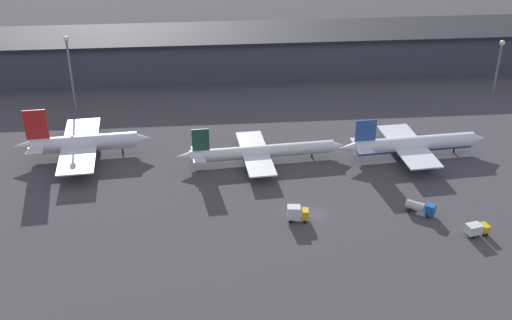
{
  "coord_description": "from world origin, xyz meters",
  "views": [
    {
      "loc": [
        -25.99,
        -128.37,
        84.92
      ],
      "look_at": [
        -13.38,
        17.95,
        6.0
      ],
      "focal_mm": 45.0,
      "sensor_mm": 36.0,
      "label": 1
    }
  ],
  "objects_px": {
    "airplane_1": "(261,152)",
    "airplane_2": "(413,144)",
    "service_vehicle_2": "(297,213)",
    "airplane_0": "(83,143)",
    "service_vehicle_0": "(421,207)",
    "service_vehicle_1": "(477,229)"
  },
  "relations": [
    {
      "from": "service_vehicle_0",
      "to": "service_vehicle_2",
      "type": "xyz_separation_m",
      "value": [
        -30.26,
        -0.53,
        0.33
      ]
    },
    {
      "from": "service_vehicle_0",
      "to": "service_vehicle_1",
      "type": "distance_m",
      "value": 14.02
    },
    {
      "from": "airplane_1",
      "to": "airplane_2",
      "type": "height_order",
      "value": "airplane_2"
    },
    {
      "from": "service_vehicle_1",
      "to": "service_vehicle_2",
      "type": "xyz_separation_m",
      "value": [
        -40.14,
        9.42,
        0.43
      ]
    },
    {
      "from": "service_vehicle_0",
      "to": "service_vehicle_2",
      "type": "distance_m",
      "value": 30.26
    },
    {
      "from": "service_vehicle_1",
      "to": "airplane_2",
      "type": "bearing_deg",
      "value": 81.18
    },
    {
      "from": "airplane_1",
      "to": "airplane_0",
      "type": "bearing_deg",
      "value": 166.9
    },
    {
      "from": "airplane_1",
      "to": "service_vehicle_0",
      "type": "relative_size",
      "value": 6.77
    },
    {
      "from": "airplane_2",
      "to": "service_vehicle_0",
      "type": "height_order",
      "value": "airplane_2"
    },
    {
      "from": "service_vehicle_1",
      "to": "service_vehicle_0",
      "type": "bearing_deg",
      "value": 121.53
    },
    {
      "from": "airplane_0",
      "to": "airplane_2",
      "type": "bearing_deg",
      "value": -9.42
    },
    {
      "from": "airplane_0",
      "to": "service_vehicle_1",
      "type": "bearing_deg",
      "value": -30.78
    },
    {
      "from": "airplane_1",
      "to": "airplane_2",
      "type": "xyz_separation_m",
      "value": [
        42.91,
        -0.55,
        0.73
      ]
    },
    {
      "from": "airplane_1",
      "to": "service_vehicle_0",
      "type": "xyz_separation_m",
      "value": [
        36.08,
        -29.8,
        -1.22
      ]
    },
    {
      "from": "airplane_0",
      "to": "airplane_1",
      "type": "height_order",
      "value": "airplane_0"
    },
    {
      "from": "airplane_1",
      "to": "service_vehicle_2",
      "type": "xyz_separation_m",
      "value": [
        5.82,
        -30.33,
        -0.89
      ]
    },
    {
      "from": "service_vehicle_2",
      "to": "airplane_1",
      "type": "bearing_deg",
      "value": 107.74
    },
    {
      "from": "airplane_2",
      "to": "service_vehicle_2",
      "type": "distance_m",
      "value": 47.59
    },
    {
      "from": "airplane_2",
      "to": "airplane_1",
      "type": "bearing_deg",
      "value": 174.87
    },
    {
      "from": "airplane_0",
      "to": "service_vehicle_1",
      "type": "distance_m",
      "value": 106.48
    },
    {
      "from": "airplane_0",
      "to": "service_vehicle_0",
      "type": "relative_size",
      "value": 5.45
    },
    {
      "from": "airplane_0",
      "to": "airplane_2",
      "type": "xyz_separation_m",
      "value": [
        92.33,
        -8.11,
        -0.22
      ]
    }
  ]
}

